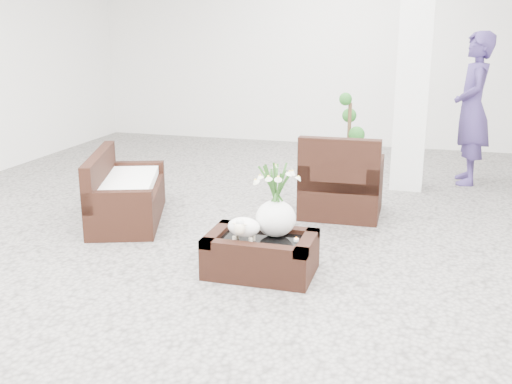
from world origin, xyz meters
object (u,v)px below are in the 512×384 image
(coffee_table, at_px, (261,256))
(loveseat, at_px, (127,187))
(topiary, at_px, (348,152))
(armchair, at_px, (342,174))

(coffee_table, xyz_separation_m, loveseat, (-1.77, 0.99, 0.22))
(loveseat, distance_m, topiary, 2.52)
(loveseat, height_order, topiary, topiary)
(armchair, bearing_deg, loveseat, 20.97)
(armchair, height_order, loveseat, armchair)
(loveseat, bearing_deg, armchair, -87.39)
(coffee_table, distance_m, armchair, 1.95)
(loveseat, bearing_deg, topiary, -80.79)
(loveseat, relative_size, topiary, 1.09)
(coffee_table, xyz_separation_m, armchair, (0.41, 1.88, 0.30))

